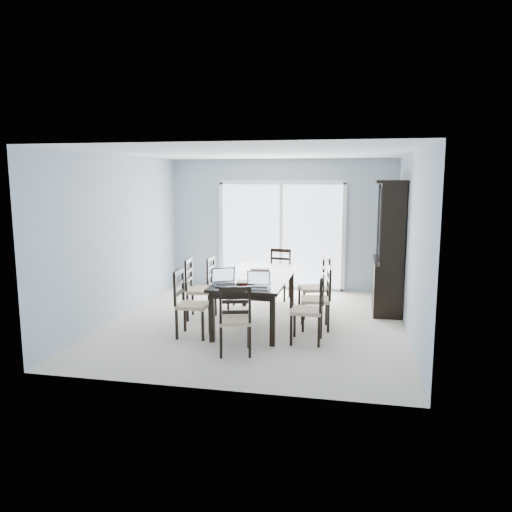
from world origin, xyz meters
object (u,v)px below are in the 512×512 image
object	(u,v)px
chair_left_near	(187,296)
laptop_dark	(226,282)
chair_right_near	(314,301)
chair_right_far	(319,280)
china_hutch	(389,247)
cell_phone	(246,287)
chair_left_far	(216,277)
laptop_silver	(258,285)
hot_tub	(248,257)
game_box	(260,271)
chair_end_near	(235,313)
chair_left_mid	(196,282)
chair_right_mid	(322,291)
dining_table	(257,281)
chair_end_far	(279,268)

from	to	relation	value
chair_left_near	laptop_dark	distance (m)	0.61
chair_right_near	chair_right_far	bearing A→B (deg)	1.15
china_hutch	cell_phone	xyz separation A→B (m)	(-2.00, -2.09, -0.32)
chair_left_far	laptop_silver	distance (m)	1.99
chair_left_far	hot_tub	distance (m)	2.60
chair_right_far	game_box	xyz separation A→B (m)	(-0.90, -0.41, 0.19)
laptop_silver	hot_tub	distance (m)	4.41
chair_left_near	chair_end_near	bearing A→B (deg)	51.37
chair_right_far	laptop_silver	distance (m)	1.66
chair_left_mid	laptop_dark	bearing A→B (deg)	34.32
game_box	hot_tub	bearing A→B (deg)	105.78
chair_left_far	chair_right_mid	bearing A→B (deg)	66.67
dining_table	china_hutch	size ratio (longest dim) A/B	1.00
laptop_dark	game_box	size ratio (longest dim) A/B	1.44
chair_left_mid	chair_end_near	bearing A→B (deg)	27.55
chair_left_near	chair_right_mid	distance (m)	1.99
laptop_silver	chair_end_far	bearing A→B (deg)	88.14
chair_end_near	hot_tub	size ratio (longest dim) A/B	0.57
hot_tub	game_box	bearing A→B (deg)	-74.22
hot_tub	chair_right_mid	bearing A→B (deg)	-61.46
china_hutch	laptop_silver	bearing A→B (deg)	-130.96
chair_right_near	chair_end_far	bearing A→B (deg)	19.35
laptop_dark	chair_left_near	bearing A→B (deg)	155.19
chair_right_far	laptop_dark	world-z (taller)	chair_right_far
chair_left_near	chair_right_far	bearing A→B (deg)	126.81
chair_end_far	china_hutch	bearing A→B (deg)	174.32
chair_left_mid	chair_right_mid	distance (m)	2.01
chair_right_far	chair_left_far	bearing A→B (deg)	66.24
china_hutch	dining_table	bearing A→B (deg)	-148.29
chair_end_far	cell_phone	size ratio (longest dim) A/B	10.71
chair_right_near	chair_left_far	bearing A→B (deg)	49.59
chair_left_far	chair_end_near	size ratio (longest dim) A/B	0.96
chair_end_near	laptop_silver	size ratio (longest dim) A/B	3.11
china_hutch	cell_phone	distance (m)	2.91
cell_phone	chair_left_mid	bearing A→B (deg)	145.21
chair_right_near	game_box	world-z (taller)	chair_right_near
chair_right_near	chair_right_mid	distance (m)	0.66
chair_left_near	chair_right_mid	xyz separation A→B (m)	(1.85, 0.72, -0.01)
dining_table	hot_tub	bearing A→B (deg)	104.69
dining_table	cell_phone	bearing A→B (deg)	-88.32
chair_right_near	chair_right_far	world-z (taller)	chair_right_far
chair_right_far	hot_tub	bearing A→B (deg)	15.23
chair_left_far	hot_tub	world-z (taller)	chair_left_far
china_hutch	chair_left_far	world-z (taller)	china_hutch
chair_end_near	hot_tub	xyz separation A→B (m)	(-0.91, 4.85, -0.09)
chair_left_near	chair_end_near	world-z (taller)	chair_left_near
dining_table	chair_end_near	bearing A→B (deg)	-89.29
laptop_silver	chair_right_near	bearing A→B (deg)	4.73
laptop_dark	game_box	bearing A→B (deg)	43.81
chair_right_mid	chair_right_far	bearing A→B (deg)	-1.09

